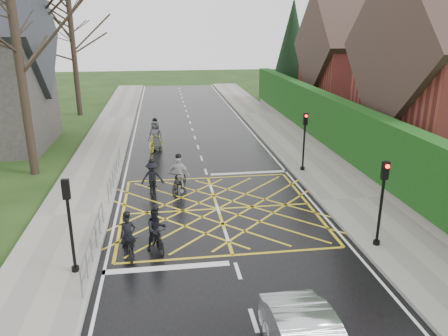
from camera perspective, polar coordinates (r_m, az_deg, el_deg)
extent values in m
plane|color=black|center=(18.79, -0.81, -5.37)|extent=(120.00, 120.00, 0.00)
cube|color=black|center=(18.79, -0.81, -5.36)|extent=(9.00, 80.00, 0.01)
cube|color=gray|center=(20.35, 16.24, -4.01)|extent=(3.00, 80.00, 0.15)
cube|color=gray|center=(19.02, -19.14, -5.90)|extent=(3.00, 80.00, 0.15)
cube|color=slate|center=(26.12, 14.55, 1.70)|extent=(0.50, 38.00, 0.70)
cube|color=#10390F|center=(25.70, 14.85, 5.45)|extent=(0.90, 38.00, 2.80)
cube|color=maroon|center=(39.21, 17.82, 10.77)|extent=(9.00, 8.00, 6.00)
cube|color=#362720|center=(38.98, 18.25, 14.99)|extent=(9.80, 8.80, 8.80)
cube|color=maroon|center=(40.20, 22.28, 18.37)|extent=(0.70, 0.70, 1.60)
cylinder|color=black|center=(45.50, 8.58, 9.30)|extent=(0.50, 0.50, 1.20)
cone|color=black|center=(45.04, 8.85, 14.83)|extent=(4.60, 4.60, 10.00)
cylinder|color=black|center=(24.15, -25.08, 11.77)|extent=(0.44, 0.44, 11.00)
cylinder|color=black|center=(32.08, -22.98, 14.14)|extent=(0.44, 0.44, 12.00)
cylinder|color=black|center=(39.80, -18.99, 13.66)|extent=(0.44, 0.44, 10.00)
cylinder|color=slate|center=(15.27, -16.81, -7.91)|extent=(0.05, 5.00, 0.05)
cylinder|color=slate|center=(15.46, -16.66, -9.41)|extent=(0.04, 5.00, 0.04)
cylinder|color=slate|center=(13.35, -18.12, -14.54)|extent=(0.04, 0.04, 1.00)
cylinder|color=slate|center=(17.72, -15.55, -5.83)|extent=(0.04, 0.04, 1.00)
cylinder|color=slate|center=(22.20, -14.17, 0.58)|extent=(0.05, 6.00, 0.05)
cylinder|color=slate|center=(22.34, -14.08, -0.52)|extent=(0.04, 6.00, 0.04)
cylinder|color=slate|center=(19.55, -14.87, -3.46)|extent=(0.04, 0.04, 1.00)
cylinder|color=slate|center=(25.20, -13.45, 1.55)|extent=(0.04, 0.04, 1.00)
cylinder|color=black|center=(23.28, 10.38, 2.94)|extent=(0.10, 0.10, 3.00)
cylinder|color=black|center=(23.66, 10.20, -0.21)|extent=(0.24, 0.24, 0.30)
cube|color=black|center=(22.96, 10.58, 6.31)|extent=(0.22, 0.16, 0.62)
sphere|color=#FF0C0C|center=(22.81, 10.70, 6.69)|extent=(0.14, 0.14, 0.14)
cylinder|color=black|center=(15.97, 19.76, -5.07)|extent=(0.10, 0.10, 3.00)
cylinder|color=black|center=(16.53, 19.26, -9.38)|extent=(0.24, 0.24, 0.30)
cube|color=black|center=(15.50, 20.31, -0.30)|extent=(0.22, 0.16, 0.62)
sphere|color=#FF0C0C|center=(15.34, 20.59, 0.19)|extent=(0.14, 0.14, 0.14)
cylinder|color=black|center=(14.25, -19.35, -7.89)|extent=(0.10, 0.10, 3.00)
cylinder|color=black|center=(14.87, -18.80, -12.58)|extent=(0.24, 0.24, 0.30)
cube|color=black|center=(13.72, -19.96, -2.62)|extent=(0.22, 0.16, 0.62)
sphere|color=#FF0C0C|center=(13.77, -19.94, -1.74)|extent=(0.14, 0.14, 0.14)
imported|color=black|center=(15.33, -12.38, -9.75)|extent=(0.93, 1.76, 0.88)
imported|color=black|center=(15.28, -12.43, -8.56)|extent=(0.61, 0.47, 1.49)
sphere|color=black|center=(14.96, -12.63, -5.94)|extent=(0.23, 0.23, 0.23)
imported|color=black|center=(15.52, -8.78, -8.94)|extent=(0.93, 1.71, 0.99)
imported|color=black|center=(15.49, -8.83, -7.91)|extent=(0.87, 0.76, 1.51)
sphere|color=black|center=(15.17, -8.97, -5.27)|extent=(0.24, 0.24, 0.24)
imported|color=black|center=(20.39, -9.31, -2.26)|extent=(0.63, 1.78, 0.93)
imported|color=black|center=(20.38, -9.36, -1.30)|extent=(1.03, 0.59, 1.59)
sphere|color=black|center=(20.12, -9.47, 0.88)|extent=(0.25, 0.25, 0.25)
imported|color=black|center=(20.47, -5.88, -1.73)|extent=(1.19, 1.95, 1.14)
imported|color=#B2B1B6|center=(20.46, -5.92, -0.84)|extent=(1.10, 0.77, 1.74)
sphere|color=black|center=(20.19, -6.00, 1.54)|extent=(0.27, 0.27, 0.27)
imported|color=gold|center=(27.62, -8.89, 3.41)|extent=(1.44, 2.24, 1.11)
imported|color=#4C4F53|center=(27.62, -8.93, 4.24)|extent=(1.08, 0.89, 1.89)
sphere|color=black|center=(27.40, -9.03, 6.20)|extent=(0.30, 0.30, 0.30)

